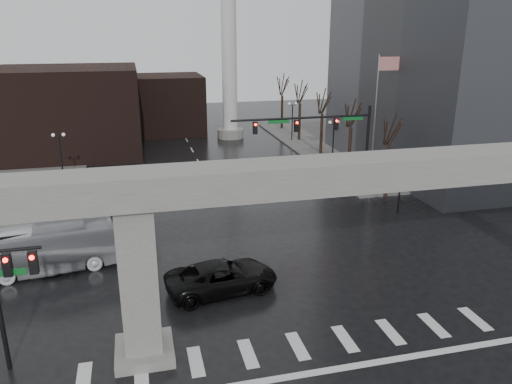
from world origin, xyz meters
TOP-DOWN VIEW (x-y plane):
  - ground at (0.00, 0.00)m, footprint 160.00×160.00m
  - sidewalk_ne at (26.00, 36.00)m, footprint 28.00×36.00m
  - elevated_guideway at (1.26, 0.00)m, footprint 48.00×2.60m
  - building_far_left at (-14.00, 42.00)m, footprint 16.00×14.00m
  - building_far_mid at (-2.00, 52.00)m, footprint 10.00×10.00m
  - smokestack at (6.00, 46.00)m, footprint 3.60×3.60m
  - signal_mast_arm at (8.99, 18.80)m, footprint 12.12×0.43m
  - signal_left_pole at (-12.25, 0.50)m, footprint 2.30×0.30m
  - flagpole_assembly at (15.29, 22.00)m, footprint 2.06×0.12m
  - lamp_right_0 at (13.50, 14.00)m, footprint 1.22×0.32m
  - lamp_right_1 at (13.50, 28.00)m, footprint 1.22×0.32m
  - lamp_right_2 at (13.50, 42.00)m, footprint 1.22×0.32m
  - lamp_left_0 at (-13.50, 14.00)m, footprint 1.22×0.32m
  - lamp_left_1 at (-13.50, 28.00)m, footprint 1.22×0.32m
  - lamp_left_2 at (-13.50, 42.00)m, footprint 1.22×0.32m
  - tree_right_0 at (14.53, 18.02)m, footprint 1.09×1.58m
  - tree_right_1 at (14.53, 26.02)m, footprint 1.09×1.61m
  - tree_right_2 at (14.53, 34.02)m, footprint 1.10×1.63m
  - tree_right_3 at (14.53, 42.02)m, footprint 1.11×1.66m
  - tree_right_4 at (14.53, 50.02)m, footprint 1.12×1.69m
  - pickup_truck at (-2.53, 4.95)m, footprint 6.70×3.88m
  - city_bus at (-12.63, 10.03)m, footprint 10.93×3.90m
  - far_car at (-0.30, 23.03)m, footprint 2.28×4.44m

SIDE VIEW (x-z plane):
  - ground at x=0.00m, z-range 0.00..0.00m
  - sidewalk_ne at x=26.00m, z-range 0.00..0.15m
  - far_car at x=-0.30m, z-range 0.00..1.45m
  - pickup_truck at x=-2.53m, z-range 0.00..1.76m
  - city_bus at x=-12.63m, z-range 0.00..2.98m
  - tree_right_0 at x=14.53m, z-range -0.97..6.54m
  - tree_right_1 at x=14.53m, z-range -0.99..6.69m
  - tree_right_2 at x=14.53m, z-range -1.01..6.84m
  - tree_right_3 at x=14.53m, z-range -1.03..6.99m
  - tree_right_4 at x=14.53m, z-range -1.05..7.14m
  - lamp_right_0 at x=13.50m, z-range 0.92..6.03m
  - lamp_right_1 at x=13.50m, z-range 0.92..6.03m
  - lamp_right_2 at x=13.50m, z-range 0.92..6.03m
  - lamp_left_0 at x=-13.50m, z-range 0.92..6.03m
  - lamp_left_1 at x=-13.50m, z-range 0.92..6.03m
  - lamp_left_2 at x=-13.50m, z-range 0.92..6.03m
  - building_far_mid at x=-2.00m, z-range 0.00..8.00m
  - signal_left_pole at x=-12.25m, z-range 1.07..7.07m
  - building_far_left at x=-14.00m, z-range 0.00..10.00m
  - signal_mast_arm at x=8.99m, z-range 1.83..9.83m
  - elevated_guideway at x=1.26m, z-range 2.53..11.23m
  - flagpole_assembly at x=15.29m, z-range 1.53..13.53m
  - smokestack at x=6.00m, z-range -1.65..28.35m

